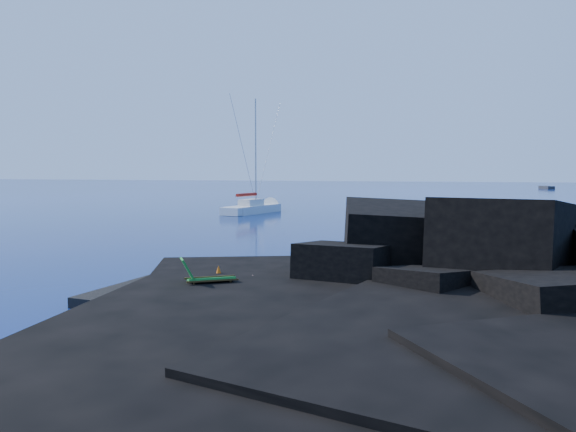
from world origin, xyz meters
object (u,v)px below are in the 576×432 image
Objects in this scene: sailboat at (254,213)px; sunbather at (241,278)px; marker_cone at (219,273)px; distant_boat_a at (547,189)px; deck_chair at (211,272)px.

sailboat reaches higher than sunbather.
sailboat is 37.05m from marker_cone.
distant_boat_a is at bearing 69.13° from sunbather.
deck_chair is (12.01, -36.77, 0.97)m from sailboat.
sailboat is 6.60× the size of sunbather.
deck_chair is 128.32m from distant_boat_a.
marker_cone is 126.87m from distant_boat_a.
marker_cone is (-0.42, 1.58, -0.34)m from deck_chair.
marker_cone is at bearing -119.07° from distant_boat_a.
sunbather is at bearing -57.84° from sailboat.
sailboat is at bearing -130.48° from distant_boat_a.
deck_chair is at bearing -117.15° from sunbather.
deck_chair is 1.67m from marker_cone.
sunbather is at bearing 37.39° from deck_chair.
sailboat reaches higher than deck_chair.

